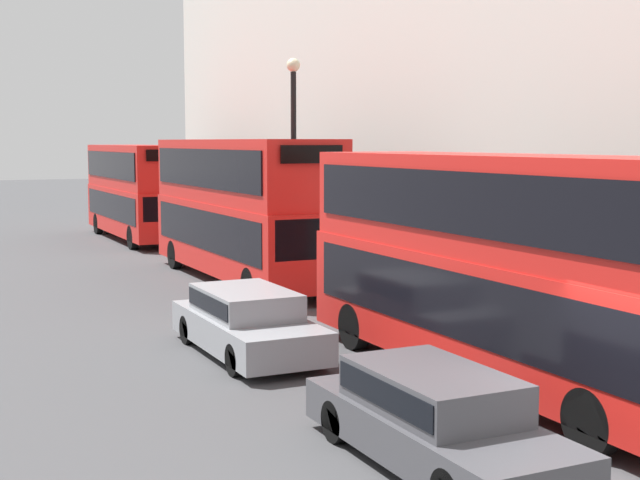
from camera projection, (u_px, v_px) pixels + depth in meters
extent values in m
plane|color=#424244|center=(605.00, 479.00, 11.89)|extent=(200.00, 200.00, 0.00)
cube|color=red|center=(501.00, 310.00, 16.41)|extent=(2.55, 10.50, 2.10)
cube|color=red|center=(503.00, 204.00, 16.19)|extent=(2.50, 10.29, 1.81)
cube|color=black|center=(501.00, 297.00, 16.38)|extent=(2.59, 9.66, 1.17)
cube|color=black|center=(503.00, 199.00, 16.18)|extent=(2.59, 9.66, 1.08)
cylinder|color=black|center=(592.00, 421.00, 12.75)|extent=(0.30, 1.00, 1.00)
cylinder|color=black|center=(354.00, 326.00, 19.30)|extent=(0.30, 1.00, 1.00)
cylinder|color=black|center=(442.00, 318.00, 20.27)|extent=(0.30, 1.00, 1.00)
cube|color=red|center=(242.00, 236.00, 28.56)|extent=(2.55, 10.71, 2.21)
cube|color=red|center=(241.00, 171.00, 28.33)|extent=(2.50, 10.49, 1.99)
cube|color=black|center=(242.00, 228.00, 28.54)|extent=(2.59, 9.85, 1.24)
cube|color=black|center=(241.00, 168.00, 28.32)|extent=(2.59, 9.85, 1.20)
cube|color=black|center=(312.00, 239.00, 23.74)|extent=(2.17, 0.06, 1.10)
cube|color=black|center=(312.00, 154.00, 23.49)|extent=(1.78, 0.06, 0.48)
cylinder|color=black|center=(252.00, 285.00, 24.82)|extent=(0.30, 1.00, 1.00)
cylinder|color=black|center=(324.00, 280.00, 25.79)|extent=(0.30, 1.00, 1.00)
cylinder|color=black|center=(175.00, 254.00, 31.55)|extent=(0.30, 1.00, 1.00)
cylinder|color=black|center=(235.00, 251.00, 32.52)|extent=(0.30, 1.00, 1.00)
cube|color=red|center=(139.00, 210.00, 40.60)|extent=(2.55, 10.14, 2.03)
cube|color=red|center=(138.00, 167.00, 40.38)|extent=(2.50, 9.94, 1.94)
cube|color=black|center=(138.00, 205.00, 40.57)|extent=(2.59, 9.33, 1.14)
cube|color=black|center=(137.00, 164.00, 40.37)|extent=(2.59, 9.33, 1.16)
cube|color=black|center=(169.00, 209.00, 36.04)|extent=(2.17, 0.06, 1.01)
cube|color=black|center=(168.00, 155.00, 35.80)|extent=(1.78, 0.06, 0.47)
cylinder|color=black|center=(133.00, 238.00, 37.10)|extent=(0.30, 1.00, 1.00)
cylinder|color=black|center=(185.00, 235.00, 38.07)|extent=(0.30, 1.00, 1.00)
cylinder|color=black|center=(98.00, 224.00, 43.33)|extent=(0.30, 1.00, 1.00)
cylinder|color=black|center=(144.00, 222.00, 44.29)|extent=(0.30, 1.00, 1.00)
cube|color=#47474C|center=(436.00, 434.00, 12.27)|extent=(1.77, 4.79, 0.61)
cube|color=#47474C|center=(432.00, 390.00, 12.32)|extent=(1.55, 2.63, 0.57)
cube|color=black|center=(432.00, 388.00, 12.31)|extent=(1.59, 2.50, 0.37)
cylinder|color=black|center=(554.00, 473.00, 11.25)|extent=(0.22, 0.64, 0.64)
cylinder|color=black|center=(337.00, 421.00, 13.34)|extent=(0.22, 0.64, 0.64)
cylinder|color=black|center=(424.00, 408.00, 14.00)|extent=(0.22, 0.64, 0.64)
cube|color=gray|center=(248.00, 331.00, 18.79)|extent=(1.89, 4.78, 0.66)
cube|color=gray|center=(246.00, 302.00, 18.83)|extent=(1.67, 2.63, 0.54)
cube|color=black|center=(246.00, 301.00, 18.82)|extent=(1.71, 2.50, 0.35)
cylinder|color=black|center=(236.00, 360.00, 17.08)|extent=(0.22, 0.64, 0.64)
cylinder|color=black|center=(314.00, 351.00, 17.80)|extent=(0.22, 0.64, 0.64)
cylinder|color=black|center=(188.00, 330.00, 19.82)|extent=(0.22, 0.64, 0.64)
cylinder|color=black|center=(258.00, 323.00, 20.54)|extent=(0.22, 0.64, 0.64)
cylinder|color=black|center=(294.00, 177.00, 28.75)|extent=(0.18, 0.18, 6.69)
sphere|color=beige|center=(293.00, 65.00, 28.36)|extent=(0.44, 0.44, 0.44)
cylinder|color=#26262D|center=(439.00, 294.00, 22.23)|extent=(0.36, 0.36, 1.37)
sphere|color=tan|center=(440.00, 263.00, 22.14)|extent=(0.22, 0.22, 0.22)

